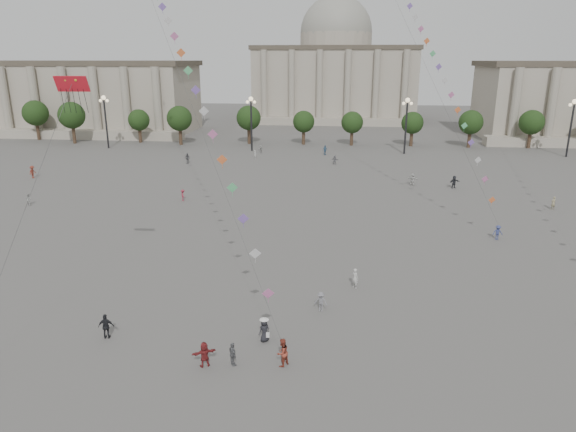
# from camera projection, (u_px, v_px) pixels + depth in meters

# --- Properties ---
(ground) EXTENTS (360.00, 360.00, 0.00)m
(ground) POSITION_uv_depth(u_px,v_px,m) (290.00, 333.00, 34.69)
(ground) COLOR #514F4D
(ground) RESTS_ON ground
(hall_west) EXTENTS (84.00, 26.22, 17.20)m
(hall_west) POSITION_uv_depth(u_px,v_px,m) (33.00, 97.00, 129.14)
(hall_west) COLOR #A49A8A
(hall_west) RESTS_ON ground
(hall_central) EXTENTS (48.30, 34.30, 35.50)m
(hall_central) POSITION_uv_depth(u_px,v_px,m) (335.00, 71.00, 153.26)
(hall_central) COLOR #A49A8A
(hall_central) RESTS_ON ground
(tree_row) EXTENTS (137.12, 5.12, 8.00)m
(tree_row) POSITION_uv_depth(u_px,v_px,m) (329.00, 120.00, 107.21)
(tree_row) COLOR #332619
(tree_row) RESTS_ON ground
(lamp_post_far_west) EXTENTS (2.00, 0.90, 10.65)m
(lamp_post_far_west) POSITION_uv_depth(u_px,v_px,m) (105.00, 112.00, 103.67)
(lamp_post_far_west) COLOR #262628
(lamp_post_far_west) RESTS_ON ground
(lamp_post_mid_west) EXTENTS (2.00, 0.90, 10.65)m
(lamp_post_mid_west) POSITION_uv_depth(u_px,v_px,m) (251.00, 114.00, 100.57)
(lamp_post_mid_west) COLOR #262628
(lamp_post_mid_west) RESTS_ON ground
(lamp_post_mid_east) EXTENTS (2.00, 0.90, 10.65)m
(lamp_post_mid_east) POSITION_uv_depth(u_px,v_px,m) (407.00, 115.00, 97.48)
(lamp_post_mid_east) COLOR #262628
(lamp_post_mid_east) RESTS_ON ground
(lamp_post_far_east) EXTENTS (2.00, 0.90, 10.65)m
(lamp_post_far_east) POSITION_uv_depth(u_px,v_px,m) (572.00, 117.00, 94.39)
(lamp_post_far_east) COLOR #262628
(lamp_post_far_east) RESTS_ON ground
(person_crowd_0) EXTENTS (1.12, 1.05, 1.86)m
(person_crowd_0) POSITION_uv_depth(u_px,v_px,m) (325.00, 150.00, 98.21)
(person_crowd_0) COLOR #3A5F83
(person_crowd_0) RESTS_ON ground
(person_crowd_1) EXTENTS (0.91, 0.87, 1.48)m
(person_crowd_1) POSITION_uv_depth(u_px,v_px,m) (29.00, 199.00, 64.69)
(person_crowd_1) COLOR #B1B1AD
(person_crowd_1) RESTS_ON ground
(person_crowd_2) EXTENTS (0.91, 1.35, 1.92)m
(person_crowd_2) POSITION_uv_depth(u_px,v_px,m) (33.00, 172.00, 79.19)
(person_crowd_2) COLOR maroon
(person_crowd_2) RESTS_ON ground
(person_crowd_4) EXTENTS (1.04, 1.43, 1.49)m
(person_crowd_4) POSITION_uv_depth(u_px,v_px,m) (261.00, 149.00, 100.40)
(person_crowd_4) COLOR #B4B4AF
(person_crowd_4) RESTS_ON ground
(person_crowd_6) EXTENTS (1.07, 0.75, 1.52)m
(person_crowd_6) POSITION_uv_depth(u_px,v_px,m) (321.00, 302.00, 37.45)
(person_crowd_6) COLOR slate
(person_crowd_6) RESTS_ON ground
(person_crowd_7) EXTENTS (1.72, 1.26, 1.80)m
(person_crowd_7) POSITION_uv_depth(u_px,v_px,m) (412.00, 179.00, 74.60)
(person_crowd_7) COLOR beige
(person_crowd_7) RESTS_ON ground
(person_crowd_9) EXTENTS (1.73, 1.29, 1.81)m
(person_crowd_9) POSITION_uv_depth(u_px,v_px,m) (454.00, 182.00, 73.03)
(person_crowd_9) COLOR #222428
(person_crowd_9) RESTS_ON ground
(person_crowd_10) EXTENTS (0.58, 0.68, 1.59)m
(person_crowd_10) POSITION_uv_depth(u_px,v_px,m) (255.00, 155.00, 94.43)
(person_crowd_10) COLOR silver
(person_crowd_10) RESTS_ON ground
(person_crowd_12) EXTENTS (1.49, 1.15, 1.57)m
(person_crowd_12) POSITION_uv_depth(u_px,v_px,m) (335.00, 160.00, 89.43)
(person_crowd_12) COLOR slate
(person_crowd_12) RESTS_ON ground
(person_crowd_13) EXTENTS (0.71, 0.73, 1.69)m
(person_crowd_13) POSITION_uv_depth(u_px,v_px,m) (355.00, 278.00, 41.22)
(person_crowd_13) COLOR beige
(person_crowd_13) RESTS_ON ground
(person_crowd_16) EXTENTS (1.17, 0.78, 1.85)m
(person_crowd_16) POSITION_uv_depth(u_px,v_px,m) (187.00, 158.00, 90.25)
(person_crowd_16) COLOR #5C5D61
(person_crowd_16) RESTS_ON ground
(person_crowd_17) EXTENTS (0.94, 1.11, 1.49)m
(person_crowd_17) POSITION_uv_depth(u_px,v_px,m) (183.00, 195.00, 66.63)
(person_crowd_17) COLOR maroon
(person_crowd_17) RESTS_ON ground
(person_crowd_18) EXTENTS (0.68, 0.56, 1.62)m
(person_crowd_18) POSITION_uv_depth(u_px,v_px,m) (553.00, 203.00, 62.76)
(person_crowd_18) COLOR #978E68
(person_crowd_18) RESTS_ON ground
(tourist_2) EXTENTS (1.54, 1.12, 1.61)m
(tourist_2) POSITION_uv_depth(u_px,v_px,m) (204.00, 354.00, 30.70)
(tourist_2) COLOR maroon
(tourist_2) RESTS_ON ground
(tourist_3) EXTENTS (0.80, 0.95, 1.52)m
(tourist_3) POSITION_uv_depth(u_px,v_px,m) (233.00, 354.00, 30.80)
(tourist_3) COLOR #5A5B5F
(tourist_3) RESTS_ON ground
(tourist_4) EXTENTS (1.07, 0.60, 1.73)m
(tourist_4) POSITION_uv_depth(u_px,v_px,m) (106.00, 326.00, 33.78)
(tourist_4) COLOR black
(tourist_4) RESTS_ON ground
(kite_flyer_0) EXTENTS (1.06, 1.10, 1.79)m
(kite_flyer_0) POSITION_uv_depth(u_px,v_px,m) (282.00, 352.00, 30.74)
(kite_flyer_0) COLOR maroon
(kite_flyer_0) RESTS_ON ground
(kite_flyer_1) EXTENTS (1.03, 0.64, 1.54)m
(kite_flyer_1) POSITION_uv_depth(u_px,v_px,m) (498.00, 232.00, 52.27)
(kite_flyer_1) COLOR navy
(kite_flyer_1) RESTS_ON ground
(hat_person) EXTENTS (0.92, 0.90, 1.69)m
(hat_person) POSITION_uv_depth(u_px,v_px,m) (264.00, 330.00, 33.42)
(hat_person) COLOR black
(hat_person) RESTS_ON ground
(dragon_kite) EXTENTS (2.65, 4.92, 17.50)m
(dragon_kite) POSITION_uv_depth(u_px,v_px,m) (72.00, 97.00, 33.61)
(dragon_kite) COLOR red
(dragon_kite) RESTS_ON ground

